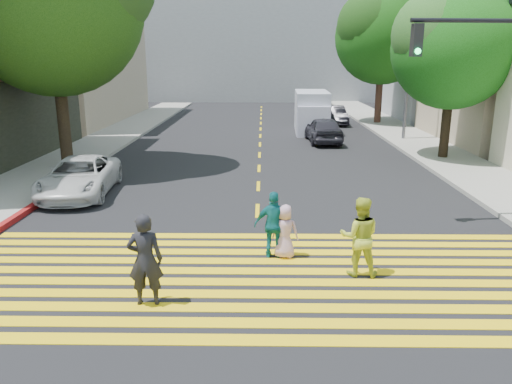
{
  "coord_description": "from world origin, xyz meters",
  "views": [
    {
      "loc": [
        0.16,
        -8.48,
        4.5
      ],
      "look_at": [
        0.0,
        3.0,
        1.4
      ],
      "focal_mm": 35.0,
      "sensor_mm": 36.0,
      "label": 1
    }
  ],
  "objects_px": {
    "silver_car": "(311,110)",
    "pedestrian_child": "(285,231)",
    "pedestrian_man": "(145,260)",
    "tree_right_far": "(384,31)",
    "white_sedan": "(80,177)",
    "traffic_signal": "(508,87)",
    "tree_right_near": "(455,41)",
    "dark_car_near": "(324,130)",
    "dark_car_parked": "(334,115)",
    "pedestrian_woman": "(360,237)",
    "pedestrian_extra": "(274,225)",
    "white_van": "(312,113)"
  },
  "relations": [
    {
      "from": "silver_car",
      "to": "pedestrian_child",
      "type": "bearing_deg",
      "value": 84.02
    },
    {
      "from": "pedestrian_child",
      "to": "silver_car",
      "type": "xyz_separation_m",
      "value": [
        3.09,
        27.05,
        0.03
      ]
    },
    {
      "from": "pedestrian_man",
      "to": "tree_right_far",
      "type": "bearing_deg",
      "value": -115.68
    },
    {
      "from": "white_sedan",
      "to": "traffic_signal",
      "type": "height_order",
      "value": "traffic_signal"
    },
    {
      "from": "tree_right_near",
      "to": "pedestrian_child",
      "type": "relative_size",
      "value": 6.05
    },
    {
      "from": "dark_car_near",
      "to": "dark_car_parked",
      "type": "bearing_deg",
      "value": -104.8
    },
    {
      "from": "silver_car",
      "to": "tree_right_near",
      "type": "bearing_deg",
      "value": 107.29
    },
    {
      "from": "pedestrian_man",
      "to": "dark_car_parked",
      "type": "bearing_deg",
      "value": -109.76
    },
    {
      "from": "pedestrian_woman",
      "to": "dark_car_near",
      "type": "height_order",
      "value": "pedestrian_woman"
    },
    {
      "from": "pedestrian_extra",
      "to": "white_van",
      "type": "distance_m",
      "value": 20.64
    },
    {
      "from": "tree_right_near",
      "to": "traffic_signal",
      "type": "distance_m",
      "value": 9.19
    },
    {
      "from": "pedestrian_extra",
      "to": "dark_car_near",
      "type": "distance_m",
      "value": 16.55
    },
    {
      "from": "pedestrian_child",
      "to": "traffic_signal",
      "type": "xyz_separation_m",
      "value": [
        5.97,
        2.71,
        3.12
      ]
    },
    {
      "from": "silver_car",
      "to": "dark_car_parked",
      "type": "xyz_separation_m",
      "value": [
        1.35,
        -2.99,
        -0.02
      ]
    },
    {
      "from": "pedestrian_woman",
      "to": "pedestrian_extra",
      "type": "distance_m",
      "value": 2.02
    },
    {
      "from": "pedestrian_extra",
      "to": "dark_car_parked",
      "type": "bearing_deg",
      "value": -100.45
    },
    {
      "from": "pedestrian_man",
      "to": "white_van",
      "type": "relative_size",
      "value": 0.33
    },
    {
      "from": "pedestrian_man",
      "to": "pedestrian_child",
      "type": "relative_size",
      "value": 1.4
    },
    {
      "from": "pedestrian_man",
      "to": "pedestrian_woman",
      "type": "bearing_deg",
      "value": -166.4
    },
    {
      "from": "pedestrian_child",
      "to": "silver_car",
      "type": "height_order",
      "value": "silver_car"
    },
    {
      "from": "silver_car",
      "to": "tree_right_far",
      "type": "bearing_deg",
      "value": 148.19
    },
    {
      "from": "tree_right_near",
      "to": "silver_car",
      "type": "xyz_separation_m",
      "value": [
        -4.64,
        15.43,
        -4.53
      ]
    },
    {
      "from": "tree_right_near",
      "to": "tree_right_far",
      "type": "xyz_separation_m",
      "value": [
        -0.2,
        12.62,
        1.03
      ]
    },
    {
      "from": "pedestrian_woman",
      "to": "pedestrian_child",
      "type": "height_order",
      "value": "pedestrian_woman"
    },
    {
      "from": "dark_car_near",
      "to": "traffic_signal",
      "type": "distance_m",
      "value": 14.27
    },
    {
      "from": "pedestrian_woman",
      "to": "white_sedan",
      "type": "height_order",
      "value": "pedestrian_woman"
    },
    {
      "from": "dark_car_parked",
      "to": "pedestrian_man",
      "type": "bearing_deg",
      "value": -107.72
    },
    {
      "from": "tree_right_far",
      "to": "dark_car_near",
      "type": "distance_m",
      "value": 10.78
    },
    {
      "from": "tree_right_near",
      "to": "traffic_signal",
      "type": "bearing_deg",
      "value": -101.2
    },
    {
      "from": "pedestrian_child",
      "to": "dark_car_parked",
      "type": "xyz_separation_m",
      "value": [
        4.44,
        24.06,
        0.01
      ]
    },
    {
      "from": "pedestrian_man",
      "to": "pedestrian_child",
      "type": "distance_m",
      "value": 3.55
    },
    {
      "from": "tree_right_near",
      "to": "white_sedan",
      "type": "height_order",
      "value": "tree_right_near"
    },
    {
      "from": "tree_right_near",
      "to": "pedestrian_woman",
      "type": "distance_m",
      "value": 14.65
    },
    {
      "from": "pedestrian_man",
      "to": "pedestrian_extra",
      "type": "distance_m",
      "value": 3.38
    },
    {
      "from": "white_sedan",
      "to": "pedestrian_woman",
      "type": "bearing_deg",
      "value": -42.4
    },
    {
      "from": "white_sedan",
      "to": "white_van",
      "type": "height_order",
      "value": "white_van"
    },
    {
      "from": "pedestrian_extra",
      "to": "dark_car_parked",
      "type": "height_order",
      "value": "pedestrian_extra"
    },
    {
      "from": "white_van",
      "to": "tree_right_far",
      "type": "bearing_deg",
      "value": 38.91
    },
    {
      "from": "white_sedan",
      "to": "dark_car_near",
      "type": "xyz_separation_m",
      "value": [
        9.48,
        10.88,
        0.08
      ]
    },
    {
      "from": "tree_right_near",
      "to": "tree_right_far",
      "type": "bearing_deg",
      "value": 90.93
    },
    {
      "from": "pedestrian_extra",
      "to": "silver_car",
      "type": "distance_m",
      "value": 27.24
    },
    {
      "from": "pedestrian_child",
      "to": "dark_car_parked",
      "type": "bearing_deg",
      "value": -88.5
    },
    {
      "from": "tree_right_far",
      "to": "pedestrian_child",
      "type": "height_order",
      "value": "tree_right_far"
    },
    {
      "from": "tree_right_near",
      "to": "dark_car_parked",
      "type": "distance_m",
      "value": 13.65
    },
    {
      "from": "tree_right_far",
      "to": "pedestrian_woman",
      "type": "xyz_separation_m",
      "value": [
        -6.0,
        -25.17,
        -5.36
      ]
    },
    {
      "from": "tree_right_far",
      "to": "pedestrian_woman",
      "type": "height_order",
      "value": "tree_right_far"
    },
    {
      "from": "silver_car",
      "to": "white_sedan",
      "type": "bearing_deg",
      "value": 66.23
    },
    {
      "from": "pedestrian_extra",
      "to": "tree_right_far",
      "type": "bearing_deg",
      "value": -107.22
    },
    {
      "from": "tree_right_near",
      "to": "white_van",
      "type": "relative_size",
      "value": 1.44
    },
    {
      "from": "pedestrian_man",
      "to": "white_van",
      "type": "bearing_deg",
      "value": -107.49
    }
  ]
}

